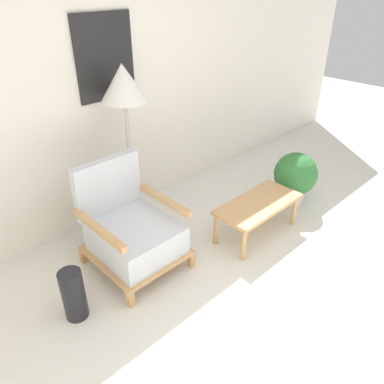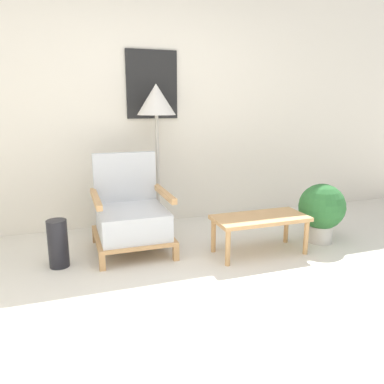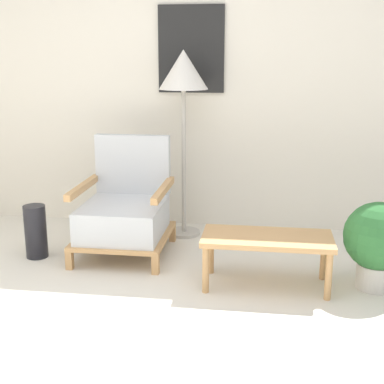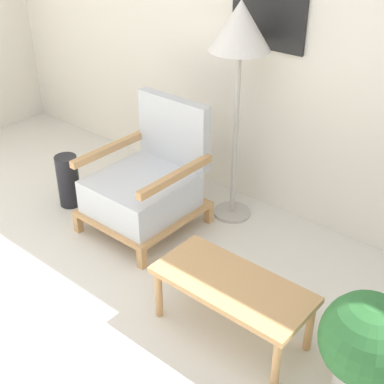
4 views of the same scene
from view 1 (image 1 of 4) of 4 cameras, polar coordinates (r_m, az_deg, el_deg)
ground_plane at (r=2.88m, az=18.23°, el=-20.76°), size 14.00×14.00×0.00m
wall_back at (r=3.56m, az=-13.21°, el=16.25°), size 8.00×0.09×2.70m
armchair at (r=3.15m, az=-9.23°, el=-5.78°), size 0.68×0.74×0.89m
floor_lamp at (r=3.30m, az=-10.34°, el=14.87°), size 0.40×0.40×1.55m
coffee_table at (r=3.53m, az=10.01°, el=-2.20°), size 0.86×0.40×0.35m
vase at (r=2.88m, az=-17.60°, el=-14.69°), size 0.17×0.17×0.41m
potted_plant at (r=4.07m, az=15.45°, el=2.33°), size 0.45×0.45×0.59m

